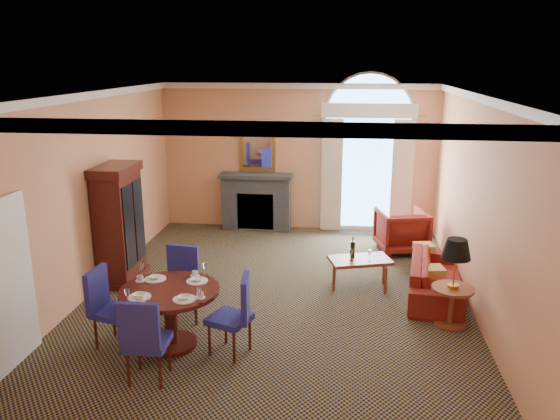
# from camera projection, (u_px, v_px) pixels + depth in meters

# --- Properties ---
(ground) EXTENTS (7.50, 7.50, 0.00)m
(ground) POSITION_uv_depth(u_px,v_px,m) (276.00, 296.00, 8.79)
(ground) COLOR black
(ground) RESTS_ON ground
(room_envelope) EXTENTS (6.04, 7.52, 3.45)m
(room_envelope) POSITION_uv_depth(u_px,v_px,m) (280.00, 135.00, 8.77)
(room_envelope) COLOR #E49C6D
(room_envelope) RESTS_ON ground
(armoire) EXTENTS (0.58, 1.02, 2.01)m
(armoire) POSITION_uv_depth(u_px,v_px,m) (119.00, 226.00, 9.20)
(armoire) COLOR #38110C
(armoire) RESTS_ON ground
(dining_table) EXTENTS (1.30, 1.30, 1.02)m
(dining_table) POSITION_uv_depth(u_px,v_px,m) (170.00, 304.00, 7.10)
(dining_table) COLOR #38110C
(dining_table) RESTS_ON ground
(dining_chair_north) EXTENTS (0.60, 0.60, 1.08)m
(dining_chair_north) POSITION_uv_depth(u_px,v_px,m) (182.00, 278.00, 7.92)
(dining_chair_north) COLOR navy
(dining_chair_north) RESTS_ON ground
(dining_chair_south) EXTENTS (0.50, 0.51, 1.08)m
(dining_chair_south) POSITION_uv_depth(u_px,v_px,m) (144.00, 336.00, 6.25)
(dining_chair_south) COLOR navy
(dining_chair_south) RESTS_ON ground
(dining_chair_east) EXTENTS (0.62, 0.62, 1.08)m
(dining_chair_east) POSITION_uv_depth(u_px,v_px,m) (237.00, 310.00, 6.90)
(dining_chair_east) COLOR navy
(dining_chair_east) RESTS_ON ground
(dining_chair_west) EXTENTS (0.58, 0.58, 1.08)m
(dining_chair_west) POSITION_uv_depth(u_px,v_px,m) (106.00, 302.00, 7.12)
(dining_chair_west) COLOR navy
(dining_chair_west) RESTS_ON ground
(sofa) EXTENTS (1.09, 2.15, 0.60)m
(sofa) POSITION_uv_depth(u_px,v_px,m) (436.00, 277.00, 8.76)
(sofa) COLOR maroon
(sofa) RESTS_ON ground
(armchair) EXTENTS (1.09, 1.11, 0.85)m
(armchair) POSITION_uv_depth(u_px,v_px,m) (401.00, 231.00, 10.75)
(armchair) COLOR maroon
(armchair) RESTS_ON ground
(coffee_table) EXTENTS (1.11, 0.82, 0.87)m
(coffee_table) POSITION_uv_depth(u_px,v_px,m) (360.00, 261.00, 9.02)
(coffee_table) COLOR brown
(coffee_table) RESTS_ON ground
(side_table) EXTENTS (0.59, 0.59, 1.27)m
(side_table) POSITION_uv_depth(u_px,v_px,m) (454.00, 271.00, 7.60)
(side_table) COLOR brown
(side_table) RESTS_ON ground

